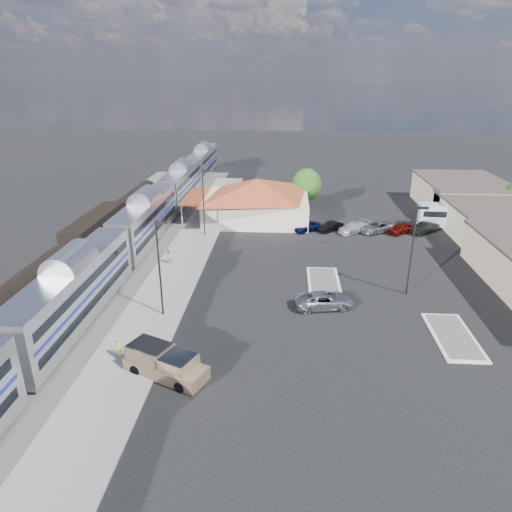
# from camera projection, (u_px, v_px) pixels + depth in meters

# --- Properties ---
(ground) EXTENTS (280.00, 280.00, 0.00)m
(ground) POSITION_uv_depth(u_px,v_px,m) (285.00, 290.00, 46.16)
(ground) COLOR black
(ground) RESTS_ON ground
(railbed) EXTENTS (16.00, 100.00, 0.12)m
(railbed) POSITION_uv_depth(u_px,v_px,m) (111.00, 255.00, 54.88)
(railbed) COLOR #4C4944
(railbed) RESTS_ON ground
(platform) EXTENTS (5.50, 92.00, 0.18)m
(platform) POSITION_uv_depth(u_px,v_px,m) (182.00, 263.00, 52.45)
(platform) COLOR gray
(platform) RESTS_ON ground
(passenger_train) EXTENTS (3.00, 104.00, 5.55)m
(passenger_train) POSITION_uv_depth(u_px,v_px,m) (146.00, 221.00, 58.43)
(passenger_train) COLOR silver
(passenger_train) RESTS_ON ground
(freight_cars) EXTENTS (2.80, 46.00, 4.00)m
(freight_cars) POSITION_uv_depth(u_px,v_px,m) (96.00, 232.00, 57.30)
(freight_cars) COLOR black
(freight_cars) RESTS_ON ground
(station_depot) EXTENTS (18.35, 12.24, 6.20)m
(station_depot) POSITION_uv_depth(u_px,v_px,m) (256.00, 199.00, 67.53)
(station_depot) COLOR beige
(station_depot) RESTS_ON ground
(buildings_east) EXTENTS (14.40, 51.40, 4.80)m
(buildings_east) POSITION_uv_depth(u_px,v_px,m) (512.00, 230.00, 56.79)
(buildings_east) COLOR #C6B28C
(buildings_east) RESTS_ON ground
(traffic_island_south) EXTENTS (3.30, 7.50, 0.21)m
(traffic_island_south) POSITION_uv_depth(u_px,v_px,m) (324.00, 282.00, 47.73)
(traffic_island_south) COLOR silver
(traffic_island_south) RESTS_ON ground
(traffic_island_north) EXTENTS (3.30, 7.50, 0.21)m
(traffic_island_north) POSITION_uv_depth(u_px,v_px,m) (453.00, 336.00, 37.83)
(traffic_island_north) COLOR silver
(traffic_island_north) RESTS_ON ground
(lamp_plat_s) EXTENTS (1.08, 0.25, 9.00)m
(lamp_plat_s) POSITION_uv_depth(u_px,v_px,m) (160.00, 261.00, 39.31)
(lamp_plat_s) COLOR black
(lamp_plat_s) RESTS_ON ground
(lamp_plat_n) EXTENTS (1.08, 0.25, 9.00)m
(lamp_plat_n) POSITION_uv_depth(u_px,v_px,m) (204.00, 197.00, 59.70)
(lamp_plat_n) COLOR black
(lamp_plat_n) RESTS_ON ground
(lamp_lot) EXTENTS (1.08, 0.25, 9.00)m
(lamp_lot) POSITION_uv_depth(u_px,v_px,m) (414.00, 243.00, 43.42)
(lamp_lot) COLOR black
(lamp_lot) RESTS_ON ground
(tree_depot) EXTENTS (4.71, 4.71, 6.63)m
(tree_depot) POSITION_uv_depth(u_px,v_px,m) (306.00, 185.00, 72.28)
(tree_depot) COLOR #382314
(tree_depot) RESTS_ON ground
(pickup_truck) EXTENTS (6.59, 4.63, 2.15)m
(pickup_truck) POSITION_uv_depth(u_px,v_px,m) (166.00, 364.00, 32.71)
(pickup_truck) COLOR tan
(pickup_truck) RESTS_ON ground
(suv) EXTENTS (5.80, 3.43, 1.51)m
(suv) POSITION_uv_depth(u_px,v_px,m) (324.00, 300.00, 42.45)
(suv) COLOR #9A9CA2
(suv) RESTS_ON ground
(coach_bus) EXTENTS (11.01, 3.22, 3.48)m
(coach_bus) POSITION_uv_depth(u_px,v_px,m) (459.00, 215.00, 63.74)
(coach_bus) COLOR white
(coach_bus) RESTS_ON ground
(person_a) EXTENTS (0.45, 0.66, 1.76)m
(person_a) POSITION_uv_depth(u_px,v_px,m) (119.00, 348.00, 34.50)
(person_a) COLOR #BFDD45
(person_a) RESTS_ON platform
(person_b) EXTENTS (0.92, 1.02, 1.71)m
(person_b) POSITION_uv_depth(u_px,v_px,m) (168.00, 256.00, 52.02)
(person_b) COLOR silver
(person_b) RESTS_ON platform
(parked_car_a) EXTENTS (4.31, 3.75, 1.40)m
(parked_car_a) POSITION_uv_depth(u_px,v_px,m) (307.00, 226.00, 63.21)
(parked_car_a) COLOR #0B0F3B
(parked_car_a) RESTS_ON ground
(parked_car_b) EXTENTS (3.93, 3.61, 1.31)m
(parked_car_b) POSITION_uv_depth(u_px,v_px,m) (330.00, 227.00, 63.31)
(parked_car_b) COLOR black
(parked_car_b) RESTS_ON ground
(parked_car_c) EXTENTS (5.20, 4.74, 1.46)m
(parked_car_c) POSITION_uv_depth(u_px,v_px,m) (354.00, 227.00, 62.80)
(parked_car_c) COLOR silver
(parked_car_c) RESTS_ON ground
(parked_car_d) EXTENTS (5.71, 4.93, 1.46)m
(parked_car_d) POSITION_uv_depth(u_px,v_px,m) (377.00, 227.00, 62.88)
(parked_car_d) COLOR gray
(parked_car_d) RESTS_ON ground
(parked_car_e) EXTENTS (4.53, 3.93, 1.47)m
(parked_car_e) POSITION_uv_depth(u_px,v_px,m) (401.00, 228.00, 62.39)
(parked_car_e) COLOR #67110B
(parked_car_e) RESTS_ON ground
(parked_car_f) EXTENTS (4.50, 4.12, 1.49)m
(parked_car_f) POSITION_uv_depth(u_px,v_px,m) (424.00, 228.00, 62.47)
(parked_car_f) COLOR black
(parked_car_f) RESTS_ON ground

